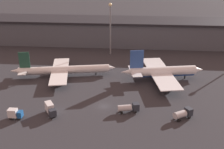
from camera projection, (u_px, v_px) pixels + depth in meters
ground at (104, 106)px, 101.86m from camera, size 600.00×600.00×0.00m
terminal_building at (118, 31)px, 169.68m from camera, size 246.69×23.03×14.91m
airplane_0 at (63, 70)px, 125.69m from camera, size 46.64×31.68×11.94m
airplane_1 at (162, 72)px, 121.87m from camera, size 36.75×36.74×13.89m
service_vehicle_0 at (15, 113)px, 93.53m from camera, size 4.69×2.20×3.52m
service_vehicle_1 at (50, 109)px, 95.99m from camera, size 5.45×6.80×3.86m
service_vehicle_2 at (129, 108)px, 97.30m from camera, size 7.71×3.92×3.30m
service_vehicle_3 at (183, 114)px, 93.56m from camera, size 6.96×5.61×3.37m
lamp_post_1 at (110, 23)px, 147.53m from camera, size 1.80×1.80×27.68m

